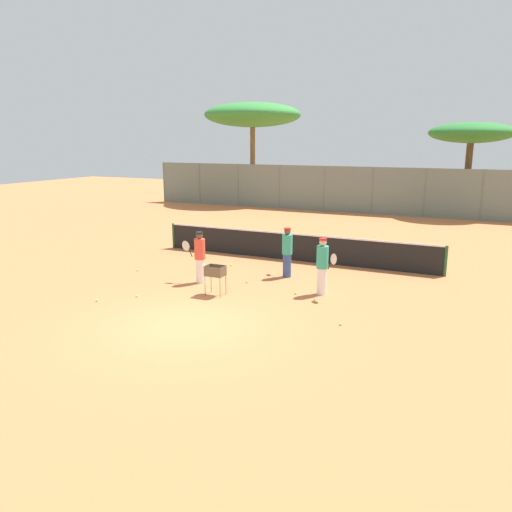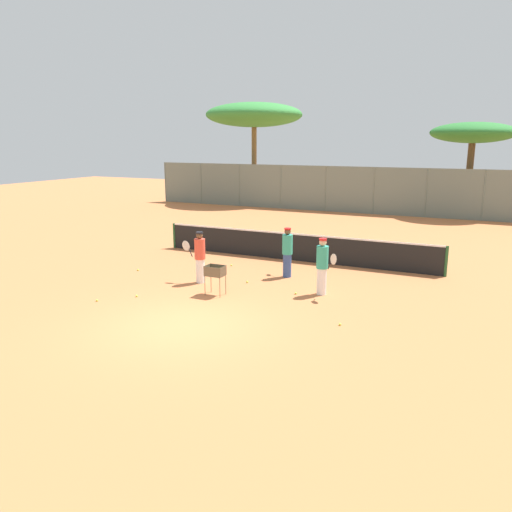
{
  "view_description": "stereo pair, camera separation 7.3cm",
  "coord_description": "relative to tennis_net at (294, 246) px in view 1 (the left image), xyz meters",
  "views": [
    {
      "loc": [
        6.6,
        -9.92,
        4.53
      ],
      "look_at": [
        0.19,
        3.85,
        1.0
      ],
      "focal_mm": 35.0,
      "sensor_mm": 36.0,
      "label": 1
    },
    {
      "loc": [
        6.67,
        -9.89,
        4.53
      ],
      "look_at": [
        0.19,
        3.85,
        1.0
      ],
      "focal_mm": 35.0,
      "sensor_mm": 36.0,
      "label": 2
    }
  ],
  "objects": [
    {
      "name": "tennis_ball_5",
      "position": [
        1.62,
        -4.05,
        -0.53
      ],
      "size": [
        0.07,
        0.07,
        0.07
      ],
      "primitive_type": "sphere",
      "color": "#D1E54C",
      "rests_on": "ground_plane"
    },
    {
      "name": "tennis_ball_4",
      "position": [
        -1.78,
        -1.8,
        -0.53
      ],
      "size": [
        0.07,
        0.07,
        0.07
      ],
      "primitive_type": "sphere",
      "color": "#D1E54C",
      "rests_on": "ground_plane"
    },
    {
      "name": "tennis_net",
      "position": [
        0.0,
        0.0,
        0.0
      ],
      "size": [
        11.12,
        0.1,
        1.07
      ],
      "color": "#26592D",
      "rests_on": "ground_plane"
    },
    {
      "name": "tennis_ball_2",
      "position": [
        3.55,
        -6.02,
        -0.53
      ],
      "size": [
        0.07,
        0.07,
        0.07
      ],
      "primitive_type": "sphere",
      "color": "#D1E54C",
      "rests_on": "ground_plane"
    },
    {
      "name": "tennis_ball_3",
      "position": [
        -2.56,
        -6.31,
        -0.53
      ],
      "size": [
        0.07,
        0.07,
        0.07
      ],
      "primitive_type": "sphere",
      "color": "#D1E54C",
      "rests_on": "ground_plane"
    },
    {
      "name": "player_red_cap",
      "position": [
        0.64,
        -2.32,
        0.32
      ],
      "size": [
        0.6,
        0.79,
        1.69
      ],
      "rotation": [
        0.0,
        0.0,
        2.16
      ],
      "color": "#334C8C",
      "rests_on": "ground_plane"
    },
    {
      "name": "player_yellow_shirt",
      "position": [
        -1.66,
        -4.18,
        0.32
      ],
      "size": [
        0.9,
        0.35,
        1.68
      ],
      "rotation": [
        0.0,
        0.0,
        3.12
      ],
      "color": "white",
      "rests_on": "ground_plane"
    },
    {
      "name": "tennis_ball_0",
      "position": [
        -4.46,
        -3.84,
        -0.53
      ],
      "size": [
        0.07,
        0.07,
        0.07
      ],
      "primitive_type": "sphere",
      "color": "#D1E54C",
      "rests_on": "ground_plane"
    },
    {
      "name": "ball_cart",
      "position": [
        -0.55,
        -5.12,
        0.11
      ],
      "size": [
        0.56,
        0.41,
        0.9
      ],
      "color": "brown",
      "rests_on": "ground_plane"
    },
    {
      "name": "back_fence",
      "position": [
        0.0,
        13.79,
        0.91
      ],
      "size": [
        31.46,
        0.08,
        2.93
      ],
      "color": "slate",
      "rests_on": "ground_plane"
    },
    {
      "name": "tree_1",
      "position": [
        5.34,
        15.68,
        4.36
      ],
      "size": [
        4.97,
        4.97,
        5.6
      ],
      "color": "brown",
      "rests_on": "ground_plane"
    },
    {
      "name": "tennis_ball_1",
      "position": [
        -0.26,
        -3.56,
        -0.53
      ],
      "size": [
        0.07,
        0.07,
        0.07
      ],
      "primitive_type": "sphere",
      "color": "#D1E54C",
      "rests_on": "ground_plane"
    },
    {
      "name": "tennis_ball_6",
      "position": [
        -3.32,
        -7.14,
        -0.53
      ],
      "size": [
        0.07,
        0.07,
        0.07
      ],
      "primitive_type": "sphere",
      "color": "#D1E54C",
      "rests_on": "ground_plane"
    },
    {
      "name": "ground_plane",
      "position": [
        0.0,
        -7.68,
        -0.56
      ],
      "size": [
        80.0,
        80.0,
        0.0
      ],
      "primitive_type": "plane",
      "color": "#C67242"
    },
    {
      "name": "player_white_outfit",
      "position": [
        2.32,
        -3.71,
        0.33
      ],
      "size": [
        0.78,
        0.62,
        1.72
      ],
      "rotation": [
        0.0,
        0.0,
        5.65
      ],
      "color": "white",
      "rests_on": "ground_plane"
    },
    {
      "name": "tree_2",
      "position": [
        -9.57,
        16.55,
        5.76
      ],
      "size": [
        7.05,
        7.05,
        7.23
      ],
      "color": "brown",
      "rests_on": "ground_plane"
    }
  ]
}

